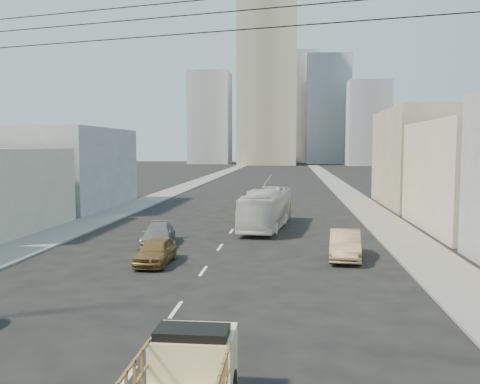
% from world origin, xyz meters
% --- Properties ---
extents(sidewalk_left, '(3.50, 180.00, 0.12)m').
position_xyz_m(sidewalk_left, '(-11.75, 70.00, 0.06)').
color(sidewalk_left, slate).
rests_on(sidewalk_left, ground).
extents(sidewalk_right, '(3.50, 180.00, 0.12)m').
position_xyz_m(sidewalk_right, '(11.75, 70.00, 0.06)').
color(sidewalk_right, slate).
rests_on(sidewalk_right, ground).
extents(lane_dashes, '(0.15, 104.00, 0.01)m').
position_xyz_m(lane_dashes, '(0.00, 53.00, 0.01)').
color(lane_dashes, silver).
rests_on(lane_dashes, ground).
extents(flatbed_pickup, '(1.95, 4.41, 1.90)m').
position_xyz_m(flatbed_pickup, '(2.01, 0.15, 1.09)').
color(flatbed_pickup, beige).
rests_on(flatbed_pickup, ground).
extents(city_bus, '(3.73, 10.72, 2.92)m').
position_xyz_m(city_bus, '(2.48, 27.79, 1.46)').
color(city_bus, beige).
rests_on(city_bus, ground).
extents(sedan_brown, '(1.63, 4.03, 1.37)m').
position_xyz_m(sedan_brown, '(-2.71, 15.24, 0.69)').
color(sedan_brown, brown).
rests_on(sedan_brown, ground).
extents(sedan_tan, '(2.07, 4.82, 1.54)m').
position_xyz_m(sedan_tan, '(7.26, 17.55, 0.77)').
color(sedan_tan, '#9B7E5A').
rests_on(sedan_tan, ground).
extents(sedan_grey, '(2.32, 4.62, 1.29)m').
position_xyz_m(sedan_grey, '(-4.00, 20.59, 0.64)').
color(sedan_grey, slate).
rests_on(sedan_grey, ground).
extents(overhead_wires, '(23.01, 5.02, 0.72)m').
position_xyz_m(overhead_wires, '(0.00, 1.50, 8.97)').
color(overhead_wires, black).
rests_on(overhead_wires, ground).
extents(bldg_right_far, '(12.00, 16.00, 10.00)m').
position_xyz_m(bldg_right_far, '(20.00, 44.00, 5.00)').
color(bldg_right_far, gray).
rests_on(bldg_right_far, ground).
extents(bldg_left_far, '(12.00, 16.00, 8.00)m').
position_xyz_m(bldg_left_far, '(-19.50, 39.00, 4.00)').
color(bldg_left_far, gray).
rests_on(bldg_left_far, ground).
extents(high_rise_tower, '(20.00, 20.00, 60.00)m').
position_xyz_m(high_rise_tower, '(-4.00, 170.00, 30.00)').
color(high_rise_tower, gray).
rests_on(high_rise_tower, ground).
extents(midrise_ne, '(16.00, 16.00, 40.00)m').
position_xyz_m(midrise_ne, '(18.00, 185.00, 20.00)').
color(midrise_ne, '#92959A').
rests_on(midrise_ne, ground).
extents(midrise_nw, '(15.00, 15.00, 34.00)m').
position_xyz_m(midrise_nw, '(-26.00, 180.00, 17.00)').
color(midrise_nw, '#92959A').
rests_on(midrise_nw, ground).
extents(midrise_back, '(18.00, 18.00, 44.00)m').
position_xyz_m(midrise_back, '(6.00, 200.00, 22.00)').
color(midrise_back, gray).
rests_on(midrise_back, ground).
extents(midrise_east, '(14.00, 14.00, 28.00)m').
position_xyz_m(midrise_east, '(30.00, 165.00, 14.00)').
color(midrise_east, '#92959A').
rests_on(midrise_east, ground).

